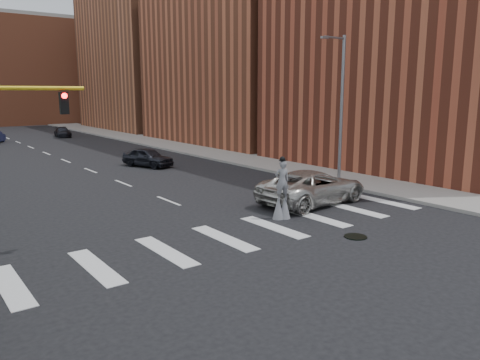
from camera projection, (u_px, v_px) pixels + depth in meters
ground_plane at (265, 239)px, 18.38m from camera, size 160.00×160.00×0.00m
sidewalk_right at (200, 150)px, 45.40m from camera, size 5.00×90.00×0.18m
manhole at (356, 237)px, 18.56m from camera, size 0.90×0.90×0.04m
building_near at (422, 20)px, 35.52m from camera, size 16.00×20.00×22.00m
building_mid at (247, 34)px, 52.69m from camera, size 16.00×22.00×24.00m
building_far at (152, 63)px, 71.98m from camera, size 16.00×22.00×20.00m
building_backdrop at (8, 72)px, 81.72m from camera, size 26.00×14.00×18.00m
streetlight at (341, 105)px, 28.58m from camera, size 2.05×0.20×9.00m
stilt_performer at (282, 194)px, 21.06m from camera, size 0.82×0.63×2.86m
suv_crossing at (313, 187)px, 24.03m from camera, size 6.44×3.34×1.74m
car_near at (148, 157)px, 35.82m from camera, size 3.08×4.57×1.45m
car_far at (63, 132)px, 59.24m from camera, size 2.27×4.35×1.21m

